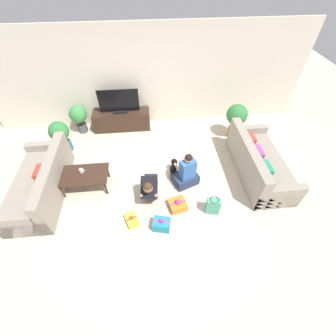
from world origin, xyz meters
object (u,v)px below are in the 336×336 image
gift_bag_a (213,206)px  gift_box_b (132,220)px  gift_box_a (178,205)px  potted_plant_back_left (79,116)px  coffee_table (84,176)px  sofa_right (258,163)px  dog (174,167)px  gift_box_c (162,224)px  mug (81,171)px  potted_plant_corner_right (236,117)px  person_kneeling (150,187)px  sofa_left (41,184)px  tv_console (122,120)px  tv (119,103)px  potted_plant_corner_left (60,135)px  person_sitting (186,173)px

gift_bag_a → gift_box_b: bearing=-177.5°
gift_box_a → gift_box_b: size_ratio=1.08×
potted_plant_back_left → gift_box_b: potted_plant_back_left is taller
coffee_table → potted_plant_back_left: (-0.42, 2.06, 0.14)m
sofa_right → gift_box_a: bearing=112.2°
potted_plant_back_left → dog: (2.37, -1.88, -0.27)m
gift_box_c → gift_bag_a: bearing=14.0°
gift_box_a → gift_box_b: gift_box_a is taller
dog → mug: bearing=16.6°
potted_plant_corner_right → person_kneeling: 3.00m
sofa_left → gift_box_a: sofa_left is taller
person_kneeling → gift_bag_a: 1.33m
sofa_right → gift_box_a: sofa_right is taller
tv_console → mug: 2.18m
sofa_left → sofa_right: 4.75m
tv → gift_box_a: (1.22, -2.85, -0.73)m
tv_console → gift_bag_a: size_ratio=3.70×
sofa_right → mug: bearing=89.8°
potted_plant_corner_right → potted_plant_corner_left: bearing=-178.1°
person_kneeling → gift_box_b: (-0.39, -0.58, -0.26)m
coffee_table → mug: 0.11m
gift_box_b → mug: size_ratio=3.11×
person_kneeling → potted_plant_corner_left: bearing=146.8°
mug → coffee_table: bearing=-62.7°
tv_console → gift_bag_a: bearing=-57.8°
tv → dog: 2.37m
dog → gift_box_a: dog is taller
sofa_left → gift_box_c: (2.44, -1.08, -0.17)m
potted_plant_back_left → mug: potted_plant_back_left is taller
tv → gift_bag_a: tv is taller
gift_box_a → gift_bag_a: 0.71m
sofa_left → dog: bearing=95.5°
mug → sofa_left: bearing=-169.5°
person_sitting → gift_box_b: 1.51m
tv_console → person_sitting: bearing=-56.2°
gift_box_a → potted_plant_back_left: bearing=130.0°
sofa_right → gift_box_c: (-2.30, -1.23, -0.18)m
coffee_table → tv: tv is taller
person_kneeling → gift_box_a: size_ratio=1.91×
potted_plant_corner_left → person_sitting: person_sitting is taller
potted_plant_corner_left → dog: bearing=-22.6°
coffee_table → tv_console: tv_console is taller
gift_bag_a → gift_box_c: bearing=-166.0°
potted_plant_corner_right → person_kneeling: (-2.34, -1.85, -0.29)m
tv → person_sitting: bearing=-56.2°
mug → person_kneeling: bearing=-18.3°
coffee_table → gift_box_c: 1.97m
gift_box_a → coffee_table: bearing=159.0°
potted_plant_back_left → gift_bag_a: potted_plant_back_left is taller
potted_plant_corner_left → dog: potted_plant_corner_left is taller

